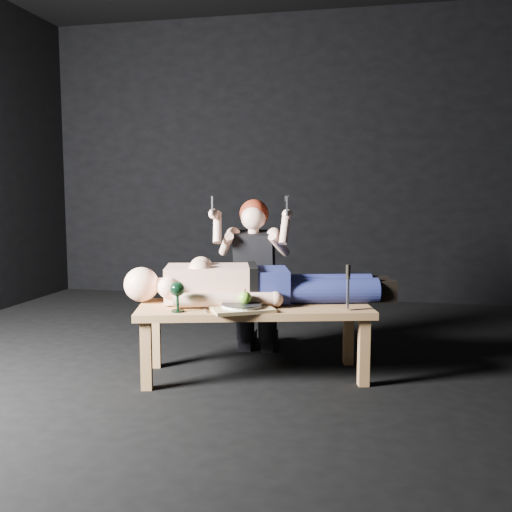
% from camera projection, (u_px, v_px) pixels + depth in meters
% --- Properties ---
extents(ground, '(5.00, 5.00, 0.00)m').
position_uv_depth(ground, '(210.00, 363.00, 3.82)').
color(ground, black).
rests_on(ground, ground).
extents(back_wall, '(5.00, 0.00, 5.00)m').
position_uv_depth(back_wall, '(276.00, 158.00, 6.08)').
color(back_wall, black).
rests_on(back_wall, ground).
extents(table, '(1.51, 0.88, 0.45)m').
position_uv_depth(table, '(254.00, 341.00, 3.53)').
color(table, '#A67D42').
rests_on(table, ground).
extents(lying_man, '(1.58, 0.83, 0.28)m').
position_uv_depth(lying_man, '(261.00, 279.00, 3.62)').
color(lying_man, '#F9B99A').
rests_on(lying_man, table).
extents(kneeling_woman, '(0.64, 0.71, 1.13)m').
position_uv_depth(kneeling_woman, '(256.00, 274.00, 4.03)').
color(kneeling_woman, black).
rests_on(kneeling_woman, ground).
extents(serving_tray, '(0.43, 0.39, 0.02)m').
position_uv_depth(serving_tray, '(242.00, 309.00, 3.34)').
color(serving_tray, tan).
rests_on(serving_tray, table).
extents(plate, '(0.31, 0.31, 0.02)m').
position_uv_depth(plate, '(242.00, 306.00, 3.34)').
color(plate, white).
rests_on(plate, serving_tray).
extents(apple, '(0.08, 0.08, 0.08)m').
position_uv_depth(apple, '(245.00, 298.00, 3.34)').
color(apple, '#599420').
rests_on(apple, plate).
extents(goblet, '(0.11, 0.11, 0.18)m').
position_uv_depth(goblet, '(178.00, 297.00, 3.30)').
color(goblet, black).
rests_on(goblet, table).
extents(fork_flat, '(0.08, 0.14, 0.01)m').
position_uv_depth(fork_flat, '(206.00, 310.00, 3.34)').
color(fork_flat, '#B2B2B7').
rests_on(fork_flat, table).
extents(knife_flat, '(0.04, 0.15, 0.01)m').
position_uv_depth(knife_flat, '(260.00, 310.00, 3.35)').
color(knife_flat, '#B2B2B7').
rests_on(knife_flat, table).
extents(spoon_flat, '(0.14, 0.09, 0.01)m').
position_uv_depth(spoon_flat, '(259.00, 308.00, 3.41)').
color(spoon_flat, '#B2B2B7').
rests_on(spoon_flat, table).
extents(carving_knife, '(0.04, 0.05, 0.27)m').
position_uv_depth(carving_knife, '(348.00, 288.00, 3.34)').
color(carving_knife, '#B2B2B7').
rests_on(carving_knife, table).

